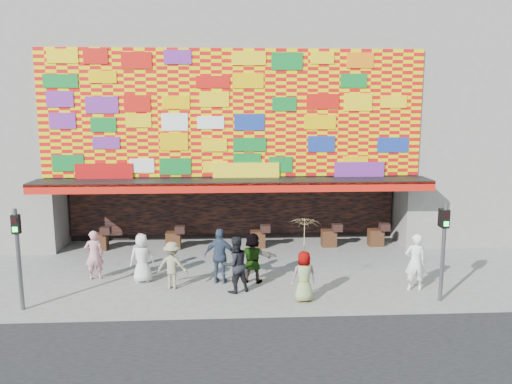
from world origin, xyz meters
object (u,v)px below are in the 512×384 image
ped_b (94,255)px  ped_e (220,256)px  ped_i (141,254)px  ped_h (415,262)px  signal_right (444,241)px  ped_d (172,265)px  signal_left (18,248)px  ped_c (235,264)px  ped_g (304,276)px  ped_f (253,258)px  ped_a (142,258)px  parasol (305,233)px

ped_b → ped_e: (4.29, -0.62, 0.08)m
ped_e → ped_i: 2.97m
ped_e → ped_h: 6.30m
signal_right → ped_i: (-9.47, 2.93, -1.11)m
ped_d → ped_e: 1.60m
ped_b → ped_d: ped_b is taller
signal_left → ped_c: 6.36m
signal_left → ped_i: (2.93, 2.93, -1.11)m
ped_c → ped_e: 0.98m
ped_g → ped_i: (-5.32, 2.73, -0.03)m
ped_c → ped_f: size_ratio=1.07×
ped_g → ped_i: bearing=-36.4°
ped_a → ped_g: bearing=147.8°
ped_f → ped_g: ped_f is taller
ped_e → ped_a: bearing=6.0°
ped_e → ped_f: bearing=-167.5°
signal_right → ped_d: size_ratio=1.94×
ped_c → ped_f: (0.59, 0.87, -0.06)m
signal_left → ped_e: size_ratio=1.62×
ped_d → ped_h: 7.79m
ped_f → ped_d: bearing=23.7°
parasol → ped_d: bearing=162.2°
ped_e → ped_f: size_ratio=1.09×
ped_d → ped_h: size_ratio=0.83×
ped_b → ped_c: (4.78, -1.47, 0.06)m
ped_e → ped_h: (6.23, -0.98, -0.00)m
ped_g → ped_i: size_ratio=1.04×
signal_right → ped_b: signal_right is taller
parasol → ped_f: bearing=130.2°
ped_h → ped_g: bearing=13.0°
ped_f → ped_h: (5.16, -0.99, 0.08)m
ped_c → ped_d: 2.08m
signal_left → ped_d: (4.17, 1.51, -1.09)m
signal_right → ped_c: 6.37m
ped_b → ped_d: bearing=145.9°
ped_g → ped_f: bearing=-59.2°
ped_f → ped_g: bearing=144.5°
ped_f → ped_h: 5.25m
ped_d → ped_g: size_ratio=0.99×
ped_c → ped_d: bearing=-37.8°
signal_left → parasol: 8.26m
ped_a → ped_d: bearing=137.0°
ped_b → parasol: parasol is taller
signal_right → ped_e: (-6.69, 1.92, -0.93)m
ped_b → ped_i: 1.56m
ped_g → ped_h: ped_h is taller
ped_g → parasol: 1.36m
ped_i → signal_right: bearing=-171.9°
ped_e → ped_f: 1.08m
signal_left → ped_c: size_ratio=1.66×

